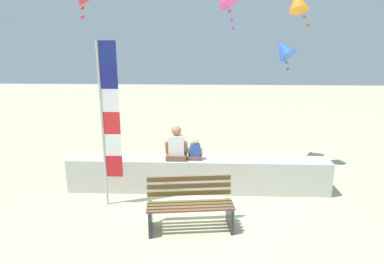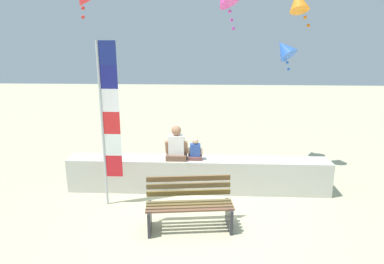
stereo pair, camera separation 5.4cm
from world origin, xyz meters
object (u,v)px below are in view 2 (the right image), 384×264
Objects in this scene: park_bench at (189,206)px; person_child at (195,151)px; person_adult at (176,146)px; flag_banner at (108,118)px; kite_orange at (298,1)px; kite_blue at (284,49)px.

person_child reaches higher than park_bench.
flag_banner reaches higher than person_adult.
kite_orange is (2.71, 1.45, 3.08)m from person_adult.
flag_banner is 5.00m from kite_blue.
kite_orange is 0.97× the size of kite_blue.
kite_orange reaches higher than park_bench.
kite_orange is at bearing 51.75° from park_bench.
flag_banner is at bearing 153.42° from park_bench.
person_adult is at bearing 103.46° from park_bench.
park_bench is 2.28m from flag_banner.
kite_blue reaches higher than person_child.
kite_orange is at bearing 28.78° from flag_banner.
person_adult reaches higher than person_child.
kite_orange is at bearing -83.40° from kite_blue.
person_adult is at bearing -179.95° from person_child.
person_child is at bearing -147.79° from kite_orange.
person_child is 2.00m from flag_banner.
kite_orange is (3.95, 2.17, 2.30)m from flag_banner.
kite_orange reaches higher than kite_blue.
person_child is 0.54× the size of kite_orange.
park_bench is 3.25× the size of person_child.
park_bench is 5.08m from kite_blue.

